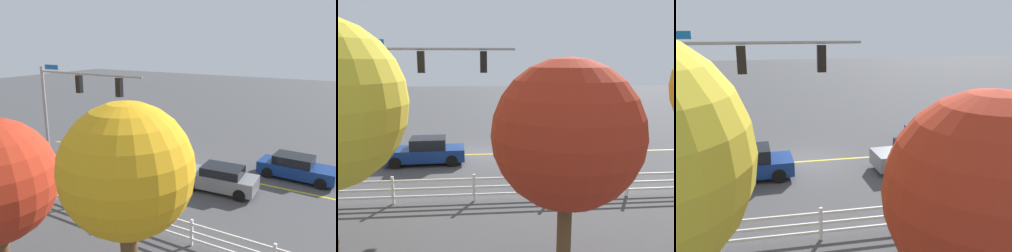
% 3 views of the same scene
% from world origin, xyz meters
% --- Properties ---
extents(ground_plane, '(120.00, 120.00, 0.00)m').
position_xyz_m(ground_plane, '(0.00, 0.00, 0.00)').
color(ground_plane, '#444447').
extents(lane_center_stripe, '(28.00, 0.16, 0.01)m').
position_xyz_m(lane_center_stripe, '(-4.00, 0.00, 0.00)').
color(lane_center_stripe, gold).
rests_on(lane_center_stripe, ground_plane).
extents(signal_assembly, '(7.57, 0.38, 6.65)m').
position_xyz_m(signal_assembly, '(3.37, 4.33, 4.70)').
color(signal_assembly, gray).
rests_on(signal_assembly, ground_plane).
extents(car_0, '(4.46, 2.05, 1.42)m').
position_xyz_m(car_0, '(-8.48, -1.89, 0.70)').
color(car_0, navy).
rests_on(car_0, ground_plane).
extents(car_1, '(4.48, 2.06, 1.47)m').
position_xyz_m(car_1, '(2.93, 1.70, 0.70)').
color(car_1, navy).
rests_on(car_1, ground_plane).
extents(car_2, '(4.20, 2.00, 1.42)m').
position_xyz_m(car_2, '(-5.19, 2.01, 0.71)').
color(car_2, slate).
rests_on(car_2, ground_plane).
extents(white_rail_fence, '(26.10, 0.10, 1.15)m').
position_xyz_m(white_rail_fence, '(-3.00, 7.48, 0.60)').
color(white_rail_fence, white).
rests_on(white_rail_fence, ground_plane).
extents(tree_2, '(3.88, 3.88, 5.81)m').
position_xyz_m(tree_2, '(-2.12, 12.80, 3.85)').
color(tree_2, brown).
rests_on(tree_2, ground_plane).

